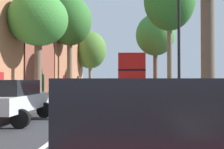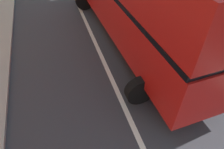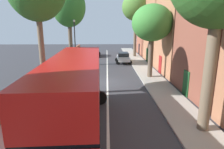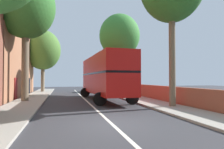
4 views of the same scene
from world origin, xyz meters
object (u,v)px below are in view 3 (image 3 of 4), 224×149
Objects in this scene: street_tree_left_0 at (136,8)px; street_tree_right_3 at (69,7)px; parked_car_red_right_1 at (94,51)px; lamppost_right at (75,40)px; double_decker_bus at (76,90)px; street_tree_left_6 at (152,23)px; litter_bin_right at (65,66)px; parked_car_silver_left_0 at (123,57)px.

street_tree_left_0 is 1.02× the size of street_tree_right_3.
parked_car_red_right_1 is 0.70× the size of lamppost_right.
double_decker_bus is 27.86m from street_tree_left_0.
parked_car_red_right_1 is at bearing -88.30° from double_decker_bus.
double_decker_bus is 0.96× the size of street_tree_left_0.
lamppost_right is at bearing -81.11° from double_decker_bus.
double_decker_bus is 27.09m from parked_car_red_right_1.
street_tree_left_0 is (-6.83, -26.24, 6.39)m from double_decker_bus.
street_tree_left_6 is (-7.24, 15.93, 4.95)m from parked_car_red_right_1.
street_tree_right_3 is (3.50, -18.34, 5.76)m from double_decker_bus.
lamppost_right is at bearing 45.53° from street_tree_left_0.
street_tree_left_0 reaches higher than double_decker_bus.
litter_bin_right is (10.03, -3.09, -5.18)m from street_tree_left_6.
parked_car_silver_left_0 is 9.74m from litter_bin_right.
lamppost_right is (9.03, -5.51, -2.08)m from street_tree_left_6.
parked_car_red_right_1 is at bearing -65.57° from street_tree_left_6.
litter_bin_right is (3.60, -14.21, -1.65)m from double_decker_bus.
parked_car_silver_left_0 is at bearing -101.84° from double_decker_bus.
street_tree_left_6 is (-2.24, 8.92, 4.98)m from parked_car_silver_left_0.
street_tree_right_3 reaches higher than lamppost_right.
street_tree_left_6 is at bearing 162.87° from litter_bin_right.
street_tree_left_0 reaches higher than parked_car_red_right_1.
parked_car_red_right_1 is at bearing -5.99° from street_tree_left_0.
parked_car_red_right_1 is 11.60m from street_tree_right_3.
lamppost_right is (9.43, 9.61, -4.94)m from street_tree_left_0.
lamppost_right is 5.42× the size of litter_bin_right.
street_tree_left_0 reaches higher than lamppost_right.
street_tree_left_6 is at bearing 114.43° from parked_car_red_right_1.
street_tree_left_0 is 1.43× the size of street_tree_left_6.
parked_car_red_right_1 reaches higher than parked_car_silver_left_0.
parked_car_red_right_1 is 18.18m from street_tree_left_6.
street_tree_left_0 is 13.02m from street_tree_right_3.
street_tree_left_0 is at bearing -130.94° from litter_bin_right.
street_tree_right_3 is (10.34, 7.90, -0.63)m from street_tree_left_0.
parked_car_silver_left_0 is 0.53× the size of street_tree_left_6.
street_tree_right_3 is (7.70, 1.69, 7.20)m from parked_car_silver_left_0.
double_decker_bus is at bearing 91.70° from parked_car_red_right_1.
street_tree_left_6 is 6.66× the size of litter_bin_right.
street_tree_right_3 is 9.30× the size of litter_bin_right.
double_decker_bus is 9.16× the size of litter_bin_right.
street_tree_left_0 is 9.53× the size of litter_bin_right.
parked_car_silver_left_0 is at bearing 66.98° from street_tree_left_0.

